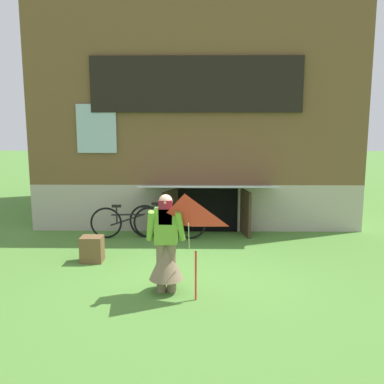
# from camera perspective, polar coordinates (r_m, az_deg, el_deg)

# --- Properties ---
(ground_plane) EXTENTS (60.00, 60.00, 0.00)m
(ground_plane) POSITION_cam_1_polar(r_m,az_deg,el_deg) (7.27, 0.42, -11.30)
(ground_plane) COLOR #4C7F33
(log_house) EXTENTS (7.78, 6.58, 5.43)m
(log_house) POSITION_cam_1_polar(r_m,az_deg,el_deg) (12.52, 0.66, 10.13)
(log_house) COLOR #ADA393
(log_house) RESTS_ON ground_plane
(person) EXTENTS (0.60, 0.52, 1.51)m
(person) POSITION_cam_1_polar(r_m,az_deg,el_deg) (6.50, -3.48, -7.98)
(person) COLOR #7F6B51
(person) RESTS_ON ground_plane
(kite) EXTENTS (0.88, 0.77, 1.54)m
(kite) POSITION_cam_1_polar(r_m,az_deg,el_deg) (5.88, -0.96, -3.75)
(kite) COLOR red
(kite) RESTS_ON ground_plane
(bicycle_blue) EXTENTS (1.73, 0.27, 0.79)m
(bicycle_blue) POSITION_cam_1_polar(r_m,az_deg,el_deg) (9.49, -3.32, -3.90)
(bicycle_blue) COLOR black
(bicycle_blue) RESTS_ON ground_plane
(bicycle_black) EXTENTS (1.64, 0.16, 0.75)m
(bicycle_black) POSITION_cam_1_polar(r_m,az_deg,el_deg) (9.59, -8.60, -3.96)
(bicycle_black) COLOR black
(bicycle_black) RESTS_ON ground_plane
(wooden_crate) EXTENTS (0.40, 0.34, 0.48)m
(wooden_crate) POSITION_cam_1_polar(r_m,az_deg,el_deg) (8.16, -13.19, -7.43)
(wooden_crate) COLOR brown
(wooden_crate) RESTS_ON ground_plane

